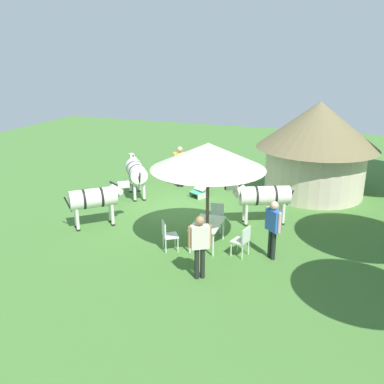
{
  "coord_description": "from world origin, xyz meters",
  "views": [
    {
      "loc": [
        13.84,
        5.44,
        5.64
      ],
      "look_at": [
        0.98,
        0.63,
        1.0
      ],
      "focal_mm": 39.6,
      "sensor_mm": 36.0,
      "label": 1
    }
  ],
  "objects_px": {
    "thatched_hut": "(317,144)",
    "guest_behind_table": "(200,242)",
    "zebra_toward_hut": "(263,196)",
    "patio_chair_east_end": "(168,234)",
    "zebra_nearest_camera": "(95,198)",
    "guest_beside_umbrella": "(273,224)",
    "patio_chair_near_hut": "(243,239)",
    "striped_lounge_chair": "(200,191)",
    "standing_watcher": "(180,163)",
    "shade_umbrella": "(208,156)",
    "patio_chair_west_end": "(216,215)",
    "patio_dining_table": "(207,226)",
    "zebra_by_umbrella": "(136,171)"
  },
  "relations": [
    {
      "from": "zebra_toward_hut",
      "to": "zebra_by_umbrella",
      "type": "bearing_deg",
      "value": 53.66
    },
    {
      "from": "zebra_nearest_camera",
      "to": "shade_umbrella",
      "type": "bearing_deg",
      "value": 45.0
    },
    {
      "from": "zebra_toward_hut",
      "to": "patio_chair_east_end",
      "type": "bearing_deg",
      "value": 118.93
    },
    {
      "from": "guest_behind_table",
      "to": "zebra_toward_hut",
      "type": "relative_size",
      "value": 0.79
    },
    {
      "from": "thatched_hut",
      "to": "zebra_nearest_camera",
      "type": "distance_m",
      "value": 8.92
    },
    {
      "from": "standing_watcher",
      "to": "patio_chair_west_end",
      "type": "bearing_deg",
      "value": 112.52
    },
    {
      "from": "shade_umbrella",
      "to": "standing_watcher",
      "type": "distance_m",
      "value": 6.15
    },
    {
      "from": "patio_chair_east_end",
      "to": "zebra_toward_hut",
      "type": "bearing_deg",
      "value": 108.93
    },
    {
      "from": "thatched_hut",
      "to": "patio_chair_west_end",
      "type": "bearing_deg",
      "value": -27.64
    },
    {
      "from": "guest_behind_table",
      "to": "zebra_toward_hut",
      "type": "height_order",
      "value": "guest_behind_table"
    },
    {
      "from": "standing_watcher",
      "to": "guest_beside_umbrella",
      "type": "bearing_deg",
      "value": 119.43
    },
    {
      "from": "shade_umbrella",
      "to": "zebra_nearest_camera",
      "type": "distance_m",
      "value": 4.35
    },
    {
      "from": "patio_dining_table",
      "to": "zebra_by_umbrella",
      "type": "distance_m",
      "value": 5.34
    },
    {
      "from": "thatched_hut",
      "to": "patio_dining_table",
      "type": "xyz_separation_m",
      "value": [
        6.16,
        -2.51,
        -1.41
      ]
    },
    {
      "from": "striped_lounge_chair",
      "to": "zebra_nearest_camera",
      "type": "height_order",
      "value": "zebra_nearest_camera"
    },
    {
      "from": "zebra_toward_hut",
      "to": "standing_watcher",
      "type": "bearing_deg",
      "value": 30.72
    },
    {
      "from": "standing_watcher",
      "to": "striped_lounge_chair",
      "type": "relative_size",
      "value": 1.83
    },
    {
      "from": "standing_watcher",
      "to": "zebra_nearest_camera",
      "type": "relative_size",
      "value": 1.01
    },
    {
      "from": "patio_chair_east_end",
      "to": "standing_watcher",
      "type": "xyz_separation_m",
      "value": [
        -5.81,
        -1.96,
        0.54
      ]
    },
    {
      "from": "patio_chair_west_end",
      "to": "patio_dining_table",
      "type": "bearing_deg",
      "value": 90.0
    },
    {
      "from": "thatched_hut",
      "to": "guest_behind_table",
      "type": "xyz_separation_m",
      "value": [
        8.05,
        -2.08,
        -1.03
      ]
    },
    {
      "from": "patio_dining_table",
      "to": "patio_chair_west_end",
      "type": "distance_m",
      "value": 1.22
    },
    {
      "from": "patio_chair_near_hut",
      "to": "patio_chair_east_end",
      "type": "height_order",
      "value": "same"
    },
    {
      "from": "thatched_hut",
      "to": "guest_beside_umbrella",
      "type": "distance_m",
      "value": 6.41
    },
    {
      "from": "patio_chair_near_hut",
      "to": "zebra_toward_hut",
      "type": "distance_m",
      "value": 2.65
    },
    {
      "from": "guest_beside_umbrella",
      "to": "patio_chair_east_end",
      "type": "bearing_deg",
      "value": -127.68
    },
    {
      "from": "thatched_hut",
      "to": "patio_chair_east_end",
      "type": "height_order",
      "value": "thatched_hut"
    },
    {
      "from": "patio_dining_table",
      "to": "guest_behind_table",
      "type": "distance_m",
      "value": 1.98
    },
    {
      "from": "thatched_hut",
      "to": "guest_behind_table",
      "type": "height_order",
      "value": "thatched_hut"
    },
    {
      "from": "zebra_by_umbrella",
      "to": "patio_chair_west_end",
      "type": "bearing_deg",
      "value": -64.94
    },
    {
      "from": "patio_dining_table",
      "to": "striped_lounge_chair",
      "type": "bearing_deg",
      "value": -157.81
    },
    {
      "from": "guest_behind_table",
      "to": "striped_lounge_chair",
      "type": "distance_m",
      "value": 6.47
    },
    {
      "from": "guest_beside_umbrella",
      "to": "striped_lounge_chair",
      "type": "xyz_separation_m",
      "value": [
        -4.31,
        -3.67,
        -0.78
      ]
    },
    {
      "from": "patio_chair_west_end",
      "to": "zebra_nearest_camera",
      "type": "bearing_deg",
      "value": 11.6
    },
    {
      "from": "patio_chair_near_hut",
      "to": "patio_dining_table",
      "type": "bearing_deg",
      "value": 90.0
    },
    {
      "from": "thatched_hut",
      "to": "guest_behind_table",
      "type": "relative_size",
      "value": 2.79
    },
    {
      "from": "thatched_hut",
      "to": "shade_umbrella",
      "type": "bearing_deg",
      "value": -22.16
    },
    {
      "from": "patio_chair_east_end",
      "to": "thatched_hut",
      "type": "bearing_deg",
      "value": 117.89
    },
    {
      "from": "patio_chair_west_end",
      "to": "patio_chair_east_end",
      "type": "distance_m",
      "value": 2.11
    },
    {
      "from": "patio_chair_near_hut",
      "to": "zebra_nearest_camera",
      "type": "bearing_deg",
      "value": 99.88
    },
    {
      "from": "standing_watcher",
      "to": "zebra_toward_hut",
      "type": "bearing_deg",
      "value": 132.11
    },
    {
      "from": "zebra_nearest_camera",
      "to": "guest_beside_umbrella",
      "type": "bearing_deg",
      "value": 44.23
    },
    {
      "from": "shade_umbrella",
      "to": "zebra_nearest_camera",
      "type": "xyz_separation_m",
      "value": [
        -0.12,
        -3.96,
        -1.8
      ]
    },
    {
      "from": "thatched_hut",
      "to": "striped_lounge_chair",
      "type": "bearing_deg",
      "value": -64.65
    },
    {
      "from": "shade_umbrella",
      "to": "striped_lounge_chair",
      "type": "height_order",
      "value": "shade_umbrella"
    },
    {
      "from": "thatched_hut",
      "to": "standing_watcher",
      "type": "height_order",
      "value": "thatched_hut"
    },
    {
      "from": "patio_chair_east_end",
      "to": "guest_beside_umbrella",
      "type": "relative_size",
      "value": 0.52
    },
    {
      "from": "shade_umbrella",
      "to": "patio_chair_west_end",
      "type": "relative_size",
      "value": 3.69
    },
    {
      "from": "patio_chair_east_end",
      "to": "guest_behind_table",
      "type": "height_order",
      "value": "guest_behind_table"
    },
    {
      "from": "guest_beside_umbrella",
      "to": "striped_lounge_chair",
      "type": "relative_size",
      "value": 1.79
    }
  ]
}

